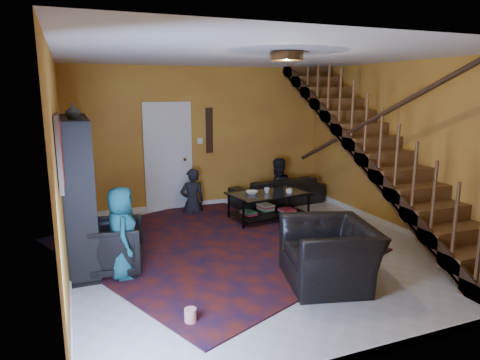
{
  "coord_description": "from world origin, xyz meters",
  "views": [
    {
      "loc": [
        -2.47,
        -5.48,
        2.35
      ],
      "look_at": [
        -0.12,
        0.4,
        1.01
      ],
      "focal_mm": 32.0,
      "sensor_mm": 36.0,
      "label": 1
    }
  ],
  "objects_px": {
    "armchair_left": "(113,247)",
    "coffee_table": "(268,204)",
    "bookshelf": "(79,193)",
    "sofa": "(277,191)",
    "armchair_right": "(329,253)"
  },
  "relations": [
    {
      "from": "armchair_left",
      "to": "coffee_table",
      "type": "relative_size",
      "value": 0.53
    },
    {
      "from": "armchair_left",
      "to": "coffee_table",
      "type": "height_order",
      "value": "armchair_left"
    },
    {
      "from": "sofa",
      "to": "armchair_right",
      "type": "relative_size",
      "value": 1.67
    },
    {
      "from": "bookshelf",
      "to": "armchair_right",
      "type": "height_order",
      "value": "bookshelf"
    },
    {
      "from": "bookshelf",
      "to": "coffee_table",
      "type": "relative_size",
      "value": 1.39
    },
    {
      "from": "armchair_right",
      "to": "coffee_table",
      "type": "distance_m",
      "value": 2.68
    },
    {
      "from": "sofa",
      "to": "armchair_right",
      "type": "height_order",
      "value": "armchair_right"
    },
    {
      "from": "sofa",
      "to": "coffee_table",
      "type": "bearing_deg",
      "value": 48.75
    },
    {
      "from": "armchair_left",
      "to": "coffee_table",
      "type": "distance_m",
      "value": 3.17
    },
    {
      "from": "armchair_right",
      "to": "coffee_table",
      "type": "height_order",
      "value": "armchair_right"
    },
    {
      "from": "armchair_left",
      "to": "armchair_right",
      "type": "relative_size",
      "value": 0.66
    },
    {
      "from": "bookshelf",
      "to": "armchair_right",
      "type": "xyz_separation_m",
      "value": [
        2.8,
        -1.88,
        -0.59
      ]
    },
    {
      "from": "armchair_left",
      "to": "coffee_table",
      "type": "xyz_separation_m",
      "value": [
        2.87,
        1.34,
        -0.05
      ]
    },
    {
      "from": "bookshelf",
      "to": "armchair_left",
      "type": "distance_m",
      "value": 0.92
    },
    {
      "from": "bookshelf",
      "to": "sofa",
      "type": "xyz_separation_m",
      "value": [
        3.88,
        1.7,
        -0.68
      ]
    }
  ]
}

